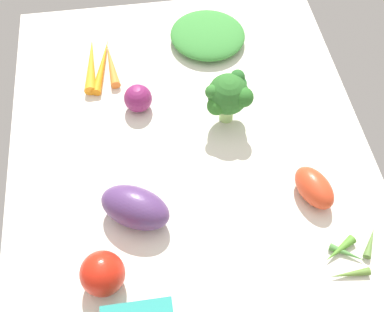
% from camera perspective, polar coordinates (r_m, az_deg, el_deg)
% --- Properties ---
extents(tablecloth, '(1.04, 0.76, 0.02)m').
position_cam_1_polar(tablecloth, '(1.01, 0.00, -0.95)').
color(tablecloth, silver).
rests_on(tablecloth, ground).
extents(bell_pepper_red, '(0.11, 0.11, 0.09)m').
position_cam_1_polar(bell_pepper_red, '(0.86, -10.58, -13.56)').
color(bell_pepper_red, red).
rests_on(bell_pepper_red, tablecloth).
extents(okra_pile, '(0.09, 0.12, 0.02)m').
position_cam_1_polar(okra_pile, '(0.94, 18.26, -11.03)').
color(okra_pile, '#557A36').
rests_on(okra_pile, tablecloth).
extents(eggplant, '(0.13, 0.16, 0.08)m').
position_cam_1_polar(eggplant, '(0.91, -6.76, -6.10)').
color(eggplant, '#54356B').
rests_on(eggplant, tablecloth).
extents(leafy_greens_clump, '(0.24, 0.25, 0.04)m').
position_cam_1_polar(leafy_greens_clump, '(1.22, 1.87, 14.17)').
color(leafy_greens_clump, '#398637').
rests_on(leafy_greens_clump, tablecloth).
extents(roma_tomato, '(0.11, 0.09, 0.06)m').
position_cam_1_polar(roma_tomato, '(0.96, 14.30, -3.66)').
color(roma_tomato, red).
rests_on(roma_tomato, tablecloth).
extents(red_onion_center, '(0.06, 0.06, 0.06)m').
position_cam_1_polar(red_onion_center, '(1.07, -6.43, 6.82)').
color(red_onion_center, '#7C2159').
rests_on(red_onion_center, tablecloth).
extents(carrot_bunch, '(0.18, 0.08, 0.03)m').
position_cam_1_polar(carrot_bunch, '(1.18, -10.94, 10.63)').
color(carrot_bunch, orange).
rests_on(carrot_bunch, tablecloth).
extents(broccoli_head, '(0.09, 0.10, 0.12)m').
position_cam_1_polar(broccoli_head, '(1.01, 4.41, 7.28)').
color(broccoli_head, '#9FCA73').
rests_on(broccoli_head, tablecloth).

